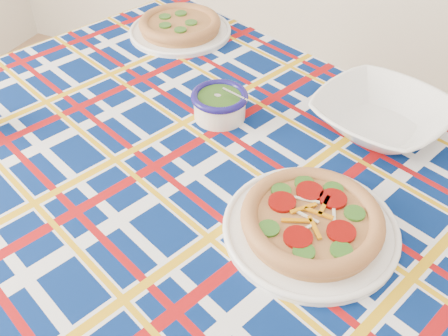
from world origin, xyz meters
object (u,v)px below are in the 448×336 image
at_px(dining_table, 235,207).
at_px(main_focaccia_plate, 312,219).
at_px(serving_bowl, 381,116).
at_px(pesto_bowl, 220,103).

distance_m(dining_table, main_focaccia_plate, 0.23).
bearing_deg(main_focaccia_plate, dining_table, 159.12).
bearing_deg(dining_table, main_focaccia_plate, 1.09).
height_order(dining_table, serving_bowl, serving_bowl).
relative_size(main_focaccia_plate, serving_bowl, 1.14).
xyz_separation_m(pesto_bowl, serving_bowl, (0.37, 0.12, -0.00)).
xyz_separation_m(dining_table, serving_bowl, (0.24, 0.32, 0.12)).
bearing_deg(dining_table, serving_bowl, 74.60).
relative_size(dining_table, main_focaccia_plate, 5.67).
distance_m(pesto_bowl, serving_bowl, 0.39).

